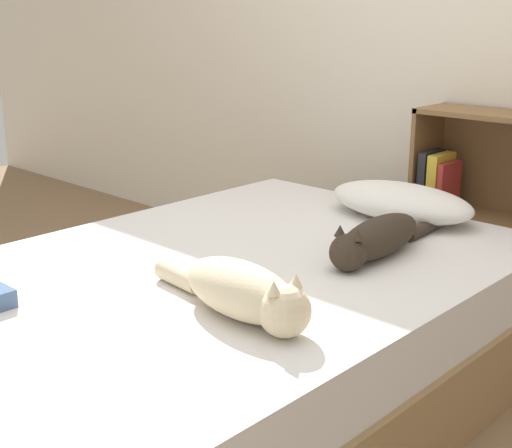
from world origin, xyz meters
TOP-DOWN VIEW (x-y plane):
  - ground_plane at (0.00, 0.00)m, footprint 8.00×8.00m
  - wall_back at (0.00, 1.39)m, footprint 8.00×0.06m
  - bed at (0.00, 0.00)m, footprint 1.42×2.06m
  - pillow at (0.12, 0.83)m, footprint 0.59×0.33m
  - cat_light at (0.33, -0.23)m, footprint 0.59×0.21m
  - cat_dark at (0.31, 0.39)m, footprint 0.15×0.62m
  - bookshelf at (0.31, 1.26)m, footprint 0.70×0.26m

SIDE VIEW (x-z plane):
  - ground_plane at x=0.00m, z-range 0.00..0.00m
  - bed at x=0.00m, z-range 0.00..0.47m
  - bookshelf at x=0.31m, z-range 0.01..0.87m
  - cat_dark at x=0.31m, z-range 0.47..0.61m
  - pillow at x=0.12m, z-range 0.47..0.60m
  - cat_light at x=0.33m, z-range 0.47..0.62m
  - wall_back at x=0.00m, z-range 0.00..2.50m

